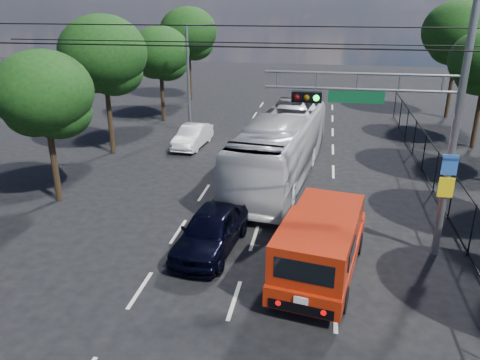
% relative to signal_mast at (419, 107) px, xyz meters
% --- Properties ---
extents(lane_markings, '(6.12, 38.00, 0.01)m').
position_rel_signal_mast_xyz_m(lane_markings, '(-5.28, 6.01, -5.24)').
color(lane_markings, beige).
rests_on(lane_markings, ground).
extents(signal_mast, '(6.43, 0.39, 9.50)m').
position_rel_signal_mast_xyz_m(signal_mast, '(0.00, 0.00, 0.00)').
color(signal_mast, slate).
rests_on(signal_mast, ground).
extents(streetlight_left, '(2.09, 0.22, 7.08)m').
position_rel_signal_mast_xyz_m(streetlight_left, '(-11.62, 14.01, -1.30)').
color(streetlight_left, slate).
rests_on(streetlight_left, ground).
extents(utility_wires, '(22.00, 5.04, 0.74)m').
position_rel_signal_mast_xyz_m(utility_wires, '(-5.28, 0.84, 1.99)').
color(utility_wires, black).
rests_on(utility_wires, ground).
extents(fence_right, '(0.06, 34.03, 2.00)m').
position_rel_signal_mast_xyz_m(fence_right, '(2.32, 4.18, -4.21)').
color(fence_right, black).
rests_on(fence_right, ground).
extents(tree_right_e, '(5.28, 5.28, 8.58)m').
position_rel_signal_mast_xyz_m(tree_right_e, '(6.33, 22.03, 0.69)').
color(tree_right_e, black).
rests_on(tree_right_e, ground).
extents(tree_left_b, '(4.08, 4.08, 6.63)m').
position_rel_signal_mast_xyz_m(tree_left_b, '(-14.47, 2.03, -0.66)').
color(tree_left_b, black).
rests_on(tree_left_b, ground).
extents(tree_left_c, '(4.80, 4.80, 7.80)m').
position_rel_signal_mast_xyz_m(tree_left_c, '(-15.07, 9.03, 0.15)').
color(tree_left_c, black).
rests_on(tree_left_c, ground).
extents(tree_left_d, '(4.20, 4.20, 6.83)m').
position_rel_signal_mast_xyz_m(tree_left_d, '(-14.67, 17.03, -0.52)').
color(tree_left_d, black).
rests_on(tree_left_d, ground).
extents(tree_left_e, '(4.92, 4.92, 7.99)m').
position_rel_signal_mast_xyz_m(tree_left_e, '(-14.87, 25.03, 0.29)').
color(tree_left_e, black).
rests_on(tree_left_e, ground).
extents(red_pickup, '(3.12, 6.25, 2.23)m').
position_rel_signal_mast_xyz_m(red_pickup, '(-2.80, -2.13, -4.05)').
color(red_pickup, black).
rests_on(red_pickup, ground).
extents(navy_hatchback, '(2.34, 4.77, 1.56)m').
position_rel_signal_mast_xyz_m(navy_hatchback, '(-6.68, -1.10, -4.46)').
color(navy_hatchback, black).
rests_on(navy_hatchback, ground).
extents(white_bus, '(4.17, 11.94, 3.26)m').
position_rel_signal_mast_xyz_m(white_bus, '(-4.98, 6.51, -3.61)').
color(white_bus, silver).
rests_on(white_bus, ground).
extents(white_van, '(1.70, 4.10, 1.32)m').
position_rel_signal_mast_xyz_m(white_van, '(-10.78, 11.07, -4.58)').
color(white_van, white).
rests_on(white_van, ground).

